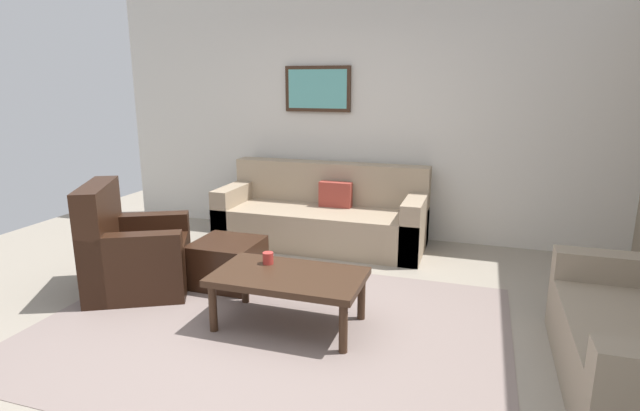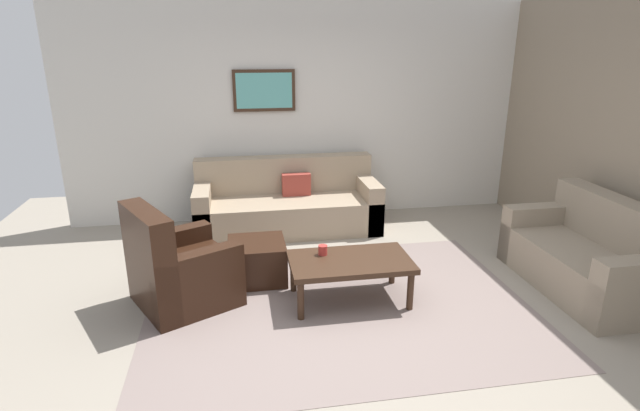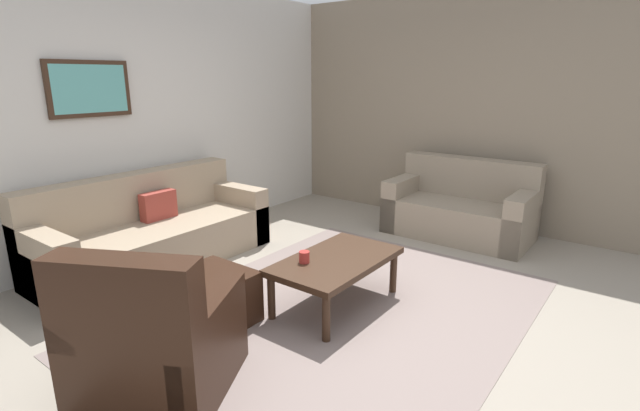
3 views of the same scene
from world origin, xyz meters
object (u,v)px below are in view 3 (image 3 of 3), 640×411
Objects in this scene: ottoman at (210,299)px; framed_artwork at (90,89)px; cup at (304,257)px; couch_main at (150,234)px; couch_loveseat at (461,210)px; armchair_leather at (154,348)px; coffee_table at (336,264)px.

ottoman is 0.72× the size of framed_artwork.
ottoman is at bearing -97.50° from framed_artwork.
framed_artwork is at bearing 98.67° from cup.
cup is (0.14, -1.86, 0.16)m from couch_main.
couch_loveseat is 3.91m from armchair_leather.
ottoman is (-0.45, -1.43, -0.10)m from couch_main.
couch_main and couch_loveseat have the same top height.
ottoman is 6.18× the size of cup.
armchair_leather is at bearing 172.93° from coffee_table.
coffee_table is (0.82, -0.58, 0.16)m from ottoman.
cup is (0.59, -0.43, 0.26)m from ottoman.
couch_loveseat is 3.25m from ottoman.
couch_loveseat is at bearing -6.58° from cup.
armchair_leather is 2.80m from framed_artwork.
cup is at bearing -2.01° from armchair_leather.
armchair_leather is at bearing -152.38° from ottoman.
framed_artwork is at bearing 117.07° from couch_main.
armchair_leather is 1.38× the size of framed_artwork.
couch_loveseat is (2.71, -2.16, 0.00)m from couch_main.
coffee_table is 12.14× the size of cup.
armchair_leather is at bearing -123.17° from couch_main.
couch_loveseat reaches higher than coffee_table.
armchair_leather is (-1.19, -1.82, 0.01)m from couch_main.
armchair_leather is at bearing 174.97° from couch_loveseat.
armchair_leather reaches higher than ottoman.
cup is (-2.57, 0.30, 0.16)m from couch_loveseat.
couch_main reaches higher than coffee_table.
armchair_leather is 1.93× the size of ottoman.
couch_main is 25.04× the size of cup.
framed_artwork reaches higher than ottoman.
framed_artwork is at bearing 66.35° from armchair_leather.
coffee_table is 0.29m from cup.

